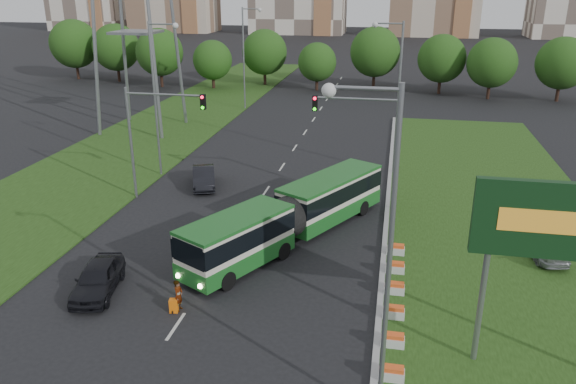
% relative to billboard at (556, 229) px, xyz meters
% --- Properties ---
extents(ground, '(360.00, 360.00, 0.00)m').
position_rel_billboard_xyz_m(ground, '(-12.25, 6.00, -6.16)').
color(ground, black).
rests_on(ground, ground).
extents(grass_median, '(14.00, 60.00, 0.15)m').
position_rel_billboard_xyz_m(grass_median, '(0.75, 14.00, -6.09)').
color(grass_median, '#203E11').
rests_on(grass_median, ground).
extents(median_kerb, '(0.30, 60.00, 0.18)m').
position_rel_billboard_xyz_m(median_kerb, '(-6.20, 14.00, -6.07)').
color(median_kerb, '#9B9B9B').
rests_on(median_kerb, ground).
extents(left_verge, '(12.00, 110.00, 0.10)m').
position_rel_billboard_xyz_m(left_verge, '(-30.25, 31.00, -6.11)').
color(left_verge, '#203E11').
rests_on(left_verge, ground).
extents(lane_markings, '(0.20, 100.00, 0.01)m').
position_rel_billboard_xyz_m(lane_markings, '(-15.25, 26.00, -6.16)').
color(lane_markings, beige).
rests_on(lane_markings, ground).
extents(flower_planters, '(1.10, 11.50, 0.60)m').
position_rel_billboard_xyz_m(flower_planters, '(-5.55, 3.50, -5.71)').
color(flower_planters, silver).
rests_on(flower_planters, grass_median).
extents(billboard, '(6.00, 0.37, 8.00)m').
position_rel_billboard_xyz_m(billboard, '(0.00, 0.00, 0.00)').
color(billboard, gray).
rests_on(billboard, ground).
extents(traffic_mast_median, '(5.76, 0.32, 8.00)m').
position_rel_billboard_xyz_m(traffic_mast_median, '(-7.47, 16.00, -0.81)').
color(traffic_mast_median, gray).
rests_on(traffic_mast_median, ground).
extents(traffic_mast_left, '(5.76, 0.32, 8.00)m').
position_rel_billboard_xyz_m(traffic_mast_left, '(-22.63, 15.00, -0.81)').
color(traffic_mast_left, gray).
rests_on(traffic_mast_left, ground).
extents(street_lamps, '(36.00, 60.00, 12.00)m').
position_rel_billboard_xyz_m(street_lamps, '(-15.25, 16.00, -0.16)').
color(street_lamps, gray).
rests_on(street_lamps, ground).
extents(tree_line, '(120.00, 8.00, 9.00)m').
position_rel_billboard_xyz_m(tree_line, '(-2.25, 61.00, -1.66)').
color(tree_line, '#1F4C14').
rests_on(tree_line, ground).
extents(articulated_bus, '(2.52, 16.17, 2.66)m').
position_rel_billboard_xyz_m(articulated_bus, '(-12.09, 10.05, -4.53)').
color(articulated_bus, beige).
rests_on(articulated_bus, ground).
extents(car_left_near, '(2.74, 4.89, 1.57)m').
position_rel_billboard_xyz_m(car_left_near, '(-20.18, 2.13, -5.38)').
color(car_left_near, black).
rests_on(car_left_near, ground).
extents(car_left_far, '(3.07, 4.88, 1.52)m').
position_rel_billboard_xyz_m(car_left_far, '(-20.12, 18.08, -5.40)').
color(car_left_far, black).
rests_on(car_left_far, ground).
extents(car_median, '(2.49, 4.41, 1.21)m').
position_rel_billboard_xyz_m(car_median, '(2.57, 10.32, -5.41)').
color(car_median, gray).
rests_on(car_median, grass_median).
extents(pedestrian, '(0.42, 0.60, 1.58)m').
position_rel_billboard_xyz_m(pedestrian, '(-15.59, 1.34, -5.38)').
color(pedestrian, gray).
rests_on(pedestrian, ground).
extents(shopping_trolley, '(0.39, 0.41, 0.67)m').
position_rel_billboard_xyz_m(shopping_trolley, '(-15.78, 1.13, -5.83)').
color(shopping_trolley, orange).
rests_on(shopping_trolley, ground).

